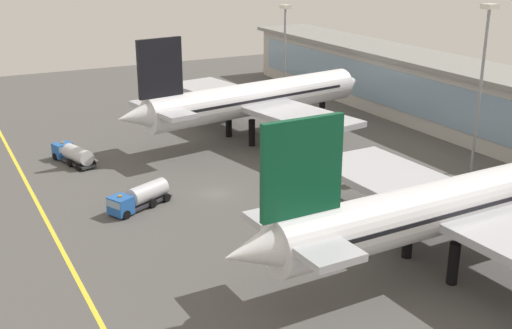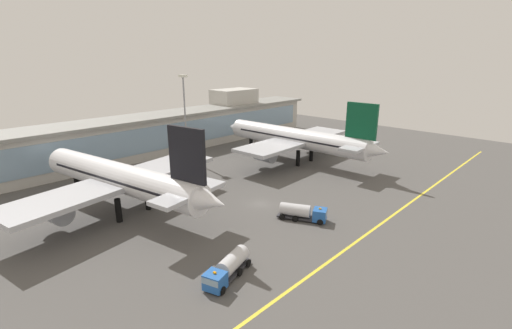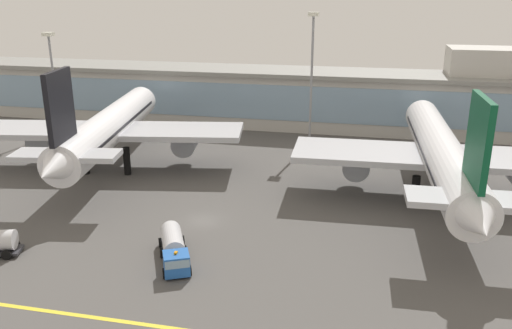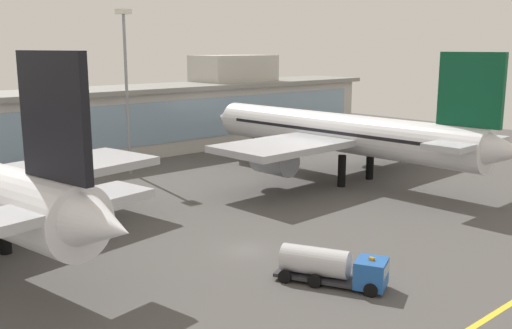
% 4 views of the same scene
% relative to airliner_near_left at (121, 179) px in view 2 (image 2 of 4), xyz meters
% --- Properties ---
extents(ground_plane, '(197.22, 197.22, 0.00)m').
position_rel_airliner_near_left_xyz_m(ground_plane, '(21.02, -16.62, -6.82)').
color(ground_plane, '#514F4C').
extents(taxiway_centreline_stripe, '(157.78, 0.50, 0.01)m').
position_rel_airliner_near_left_xyz_m(taxiway_centreline_stripe, '(21.02, -38.62, -6.81)').
color(taxiway_centreline_stripe, yellow).
rests_on(taxiway_centreline_stripe, ground).
extents(terminal_building, '(143.87, 14.00, 17.16)m').
position_rel_airliner_near_left_xyz_m(terminal_building, '(22.89, 34.30, -0.40)').
color(terminal_building, beige).
rests_on(terminal_building, ground).
extents(airliner_near_left, '(43.61, 50.31, 18.65)m').
position_rel_airliner_near_left_xyz_m(airliner_near_left, '(0.00, 0.00, 0.00)').
color(airliner_near_left, black).
rests_on(airliner_near_left, ground).
extents(airliner_near_right, '(40.53, 53.54, 18.29)m').
position_rel_airliner_near_left_xyz_m(airliner_near_right, '(50.65, -2.70, -0.13)').
color(airliner_near_right, black).
rests_on(airliner_near_right, ground).
extents(fuel_tanker_truck, '(9.36, 5.14, 2.90)m').
position_rel_airliner_near_left_xyz_m(fuel_tanker_truck, '(-0.88, -30.80, -5.31)').
color(fuel_tanker_truck, black).
rests_on(fuel_tanker_truck, ground).
extents(baggage_tug_near, '(6.14, 9.20, 2.90)m').
position_rel_airliner_near_left_xyz_m(baggage_tug_near, '(21.16, -27.42, -5.31)').
color(baggage_tug_near, black).
rests_on(baggage_tug_near, ground).
extents(apron_light_mast_centre, '(1.80, 1.80, 24.18)m').
position_rel_airliner_near_left_xyz_m(apron_light_mast_centre, '(30.02, 20.79, 8.95)').
color(apron_light_mast_centre, gray).
rests_on(apron_light_mast_centre, ground).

